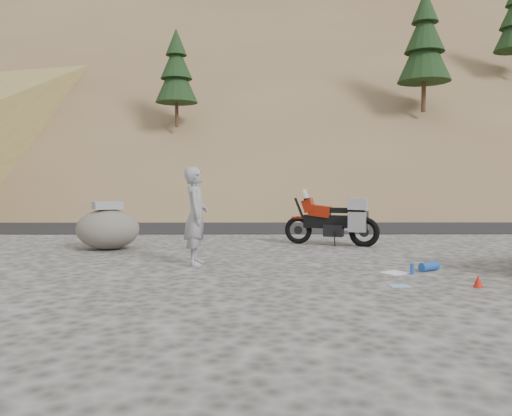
{
  "coord_description": "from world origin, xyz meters",
  "views": [
    {
      "loc": [
        -0.42,
        -9.73,
        1.66
      ],
      "look_at": [
        -0.34,
        2.21,
        1.0
      ],
      "focal_mm": 35.0,
      "sensor_mm": 36.0,
      "label": 1
    }
  ],
  "objects": [
    {
      "name": "gear_blue_cloth",
      "position": [
        1.89,
        -1.99,
        0.01
      ],
      "size": [
        0.32,
        0.24,
        0.01
      ],
      "primitive_type": "cube",
      "rotation": [
        0.0,
        0.0,
        0.06
      ],
      "color": "#7EA5C3",
      "rests_on": "ground"
    },
    {
      "name": "motorcycle",
      "position": [
        1.69,
        2.94,
        0.62
      ],
      "size": [
        2.36,
        1.17,
        1.46
      ],
      "rotation": [
        0.0,
        0.0,
        -0.34
      ],
      "color": "black",
      "rests_on": "ground"
    },
    {
      "name": "gear_bottle",
      "position": [
        2.4,
        -1.01,
        0.1
      ],
      "size": [
        0.08,
        0.08,
        0.19
      ],
      "primitive_type": "cylinder",
      "rotation": [
        0.0,
        0.0,
        -0.1
      ],
      "color": "#1B4AA5",
      "rests_on": "ground"
    },
    {
      "name": "road",
      "position": [
        0.0,
        9.0,
        0.0
      ],
      "size": [
        120.0,
        7.0,
        0.05
      ],
      "primitive_type": "cube",
      "color": "black",
      "rests_on": "ground"
    },
    {
      "name": "ground",
      "position": [
        0.0,
        0.0,
        0.0
      ],
      "size": [
        140.0,
        140.0,
        0.0
      ],
      "primitive_type": "plane",
      "color": "#3F3C3A",
      "rests_on": "ground"
    },
    {
      "name": "gear_white_cloth",
      "position": [
        2.12,
        -0.89,
        0.01
      ],
      "size": [
        0.54,
        0.53,
        0.01
      ],
      "primitive_type": "cube",
      "rotation": [
        0.0,
        0.0,
        0.57
      ],
      "color": "white",
      "rests_on": "ground"
    },
    {
      "name": "man",
      "position": [
        -1.54,
        0.06,
        0.0
      ],
      "size": [
        0.49,
        0.72,
        1.93
      ],
      "primitive_type": "imported",
      "rotation": [
        0.0,
        0.0,
        1.61
      ],
      "color": "gray",
      "rests_on": "ground"
    },
    {
      "name": "boulder",
      "position": [
        -3.91,
        2.24,
        0.5
      ],
      "size": [
        1.79,
        1.63,
        1.15
      ],
      "rotation": [
        0.0,
        0.0,
        0.27
      ],
      "color": "#5F5A51",
      "rests_on": "ground"
    },
    {
      "name": "gear_blue_mat",
      "position": [
        2.82,
        -0.67,
        0.08
      ],
      "size": [
        0.44,
        0.35,
        0.16
      ],
      "primitive_type": "cylinder",
      "rotation": [
        0.0,
        1.57,
        0.54
      ],
      "color": "#1B4AA5",
      "rests_on": "ground"
    },
    {
      "name": "hillside",
      "position": [
        -0.05,
        40.88,
        11.08
      ],
      "size": [
        120.0,
        73.0,
        46.72
      ],
      "color": "brown",
      "rests_on": "ground"
    },
    {
      "name": "gear_funnel",
      "position": [
        3.08,
        -2.09,
        0.1
      ],
      "size": [
        0.16,
        0.16,
        0.2
      ],
      "primitive_type": "cone",
      "rotation": [
        0.0,
        0.0,
        0.07
      ],
      "color": "#B31B0B",
      "rests_on": "ground"
    }
  ]
}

